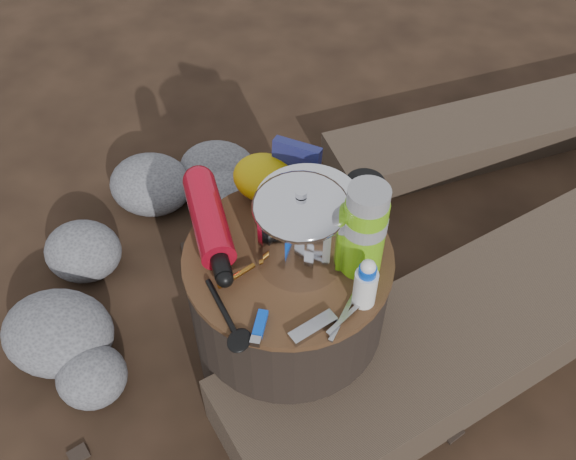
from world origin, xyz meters
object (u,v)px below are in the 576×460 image
(log_main, at_px, (574,270))
(fuel_bottle, at_px, (209,218))
(thermos, at_px, (364,230))
(camping_pot, at_px, (300,228))
(travel_mug, at_px, (363,202))
(stump, at_px, (288,310))

(log_main, relative_size, fuel_bottle, 6.74)
(thermos, bearing_deg, camping_pot, -170.11)
(camping_pot, bearing_deg, travel_mug, 56.46)
(stump, height_order, camping_pot, camping_pot)
(fuel_bottle, height_order, thermos, thermos)
(stump, bearing_deg, travel_mug, 51.05)
(travel_mug, bearing_deg, log_main, 29.44)
(log_main, bearing_deg, travel_mug, -110.56)
(fuel_bottle, bearing_deg, thermos, -32.42)
(stump, xyz_separation_m, camping_pot, (0.02, 0.00, 0.29))
(camping_pot, height_order, thermos, thermos)
(stump, bearing_deg, fuel_bottle, 175.96)
(fuel_bottle, bearing_deg, stump, -38.77)
(stump, distance_m, travel_mug, 0.32)
(log_main, bearing_deg, fuel_bottle, -112.51)
(thermos, distance_m, travel_mug, 0.13)
(stump, height_order, fuel_bottle, fuel_bottle)
(stump, relative_size, camping_pot, 2.40)
(camping_pot, height_order, travel_mug, camping_pot)
(thermos, xyz_separation_m, travel_mug, (-0.03, 0.12, -0.05))
(stump, xyz_separation_m, log_main, (0.65, 0.44, -0.12))
(log_main, relative_size, thermos, 9.53)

